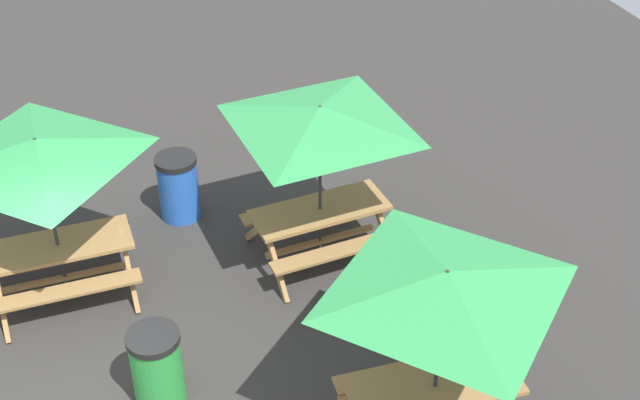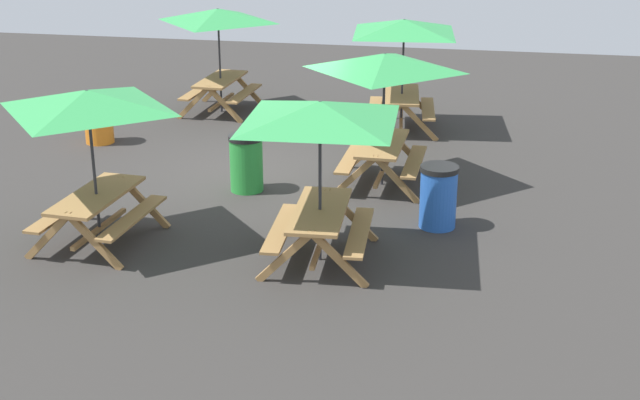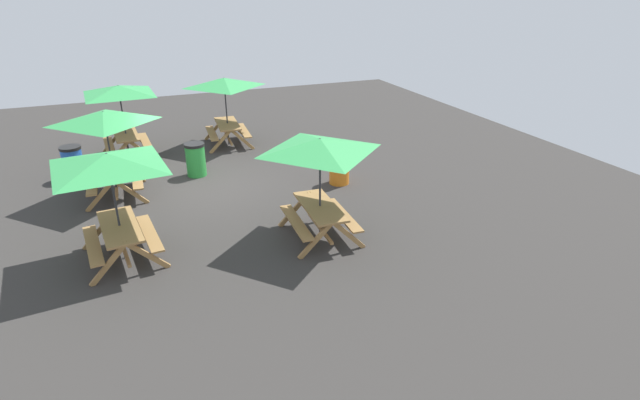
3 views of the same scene
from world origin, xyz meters
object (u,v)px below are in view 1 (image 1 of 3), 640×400
at_px(picnic_table_1, 320,128).
at_px(trash_bin_green, 157,368).
at_px(picnic_table_0, 40,162).
at_px(trash_bin_blue, 178,187).
at_px(picnic_table_4, 445,296).

distance_m(picnic_table_1, trash_bin_green, 3.47).
xyz_separation_m(picnic_table_0, trash_bin_green, (0.74, -2.22, -1.49)).
height_order(picnic_table_0, trash_bin_blue, picnic_table_0).
distance_m(picnic_table_1, picnic_table_4, 3.30).
bearing_deg(picnic_table_1, picnic_table_4, -92.82).
distance_m(picnic_table_1, trash_bin_blue, 2.64).
xyz_separation_m(picnic_table_4, trash_bin_green, (-2.59, 1.52, -1.49)).
height_order(picnic_table_4, trash_bin_green, picnic_table_4).
xyz_separation_m(picnic_table_1, trash_bin_blue, (-1.55, 1.53, -1.49)).
bearing_deg(trash_bin_green, picnic_table_1, 34.61).
bearing_deg(trash_bin_green, picnic_table_0, 108.30).
relative_size(picnic_table_1, trash_bin_green, 2.88).
bearing_deg(trash_bin_green, picnic_table_4, -30.38).
xyz_separation_m(picnic_table_4, trash_bin_blue, (-1.57, 4.83, -1.49)).
bearing_deg(trash_bin_blue, picnic_table_0, -148.35).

